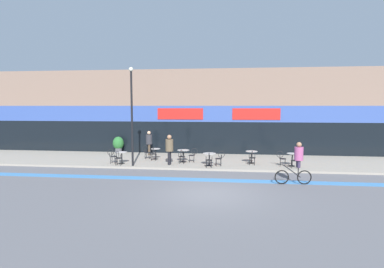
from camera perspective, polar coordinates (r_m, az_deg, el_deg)
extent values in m
plane|color=#5B5B60|center=(12.93, 3.44, -11.31)|extent=(120.00, 120.00, 0.00)
cube|color=gray|center=(19.97, 4.60, -5.19)|extent=(40.00, 5.50, 0.12)
cube|color=#7F6656|center=(24.39, 5.05, 4.22)|extent=(40.00, 4.00, 6.47)
cube|color=black|center=(22.54, 4.87, -0.74)|extent=(38.80, 0.10, 2.40)
cube|color=#334C93|center=(22.44, 4.91, 3.84)|extent=(39.20, 0.14, 1.20)
cube|color=red|center=(22.63, -2.26, 3.86)|extent=(3.46, 0.08, 0.84)
cube|color=red|center=(22.46, 12.12, 3.74)|extent=(3.46, 0.08, 0.84)
cube|color=#3D7AB7|center=(15.22, 3.94, -8.74)|extent=(36.00, 0.70, 0.01)
cylinder|color=black|center=(19.33, -13.20, -5.45)|extent=(0.37, 0.37, 0.02)
cylinder|color=black|center=(19.27, -13.23, -4.46)|extent=(0.07, 0.07, 0.70)
cylinder|color=#ADA8A3|center=(19.21, -13.25, -3.39)|extent=(0.67, 0.67, 0.02)
cylinder|color=black|center=(20.51, -6.94, -4.72)|extent=(0.35, 0.35, 0.02)
cylinder|color=black|center=(20.46, -6.95, -3.80)|extent=(0.07, 0.07, 0.69)
cylinder|color=#ADA8A3|center=(20.41, -6.96, -2.81)|extent=(0.63, 0.63, 0.02)
cylinder|color=black|center=(19.36, -1.67, -5.29)|extent=(0.42, 0.42, 0.02)
cylinder|color=black|center=(19.30, -1.67, -4.23)|extent=(0.07, 0.07, 0.75)
cylinder|color=#ADA8A3|center=(19.24, -1.68, -3.10)|extent=(0.77, 0.77, 0.02)
cylinder|color=black|center=(18.20, 3.32, -5.98)|extent=(0.43, 0.43, 0.02)
cylinder|color=black|center=(18.14, 3.33, -4.89)|extent=(0.07, 0.07, 0.72)
cylinder|color=#ADA8A3|center=(18.07, 3.34, -3.72)|extent=(0.79, 0.79, 0.02)
cylinder|color=black|center=(19.30, 11.24, -5.42)|extent=(0.41, 0.41, 0.02)
cylinder|color=black|center=(19.24, 11.26, -4.38)|extent=(0.07, 0.07, 0.74)
cylinder|color=#ADA8A3|center=(19.18, 11.28, -3.26)|extent=(0.74, 0.74, 0.02)
cylinder|color=black|center=(18.98, 18.51, -5.78)|extent=(0.36, 0.36, 0.02)
cylinder|color=black|center=(18.92, 18.54, -4.70)|extent=(0.07, 0.07, 0.75)
cylinder|color=#ADA8A3|center=(18.86, 18.58, -3.55)|extent=(0.65, 0.65, 0.02)
cylinder|color=black|center=(18.74, -13.80, -4.48)|extent=(0.40, 0.40, 0.03)
cylinder|color=black|center=(18.96, -14.04, -5.07)|extent=(0.03, 0.03, 0.42)
cylinder|color=black|center=(18.86, -13.24, -5.10)|extent=(0.03, 0.03, 0.42)
cylinder|color=black|center=(18.70, -14.34, -5.22)|extent=(0.03, 0.03, 0.42)
cylinder|color=black|center=(18.61, -13.53, -5.25)|extent=(0.03, 0.03, 0.42)
torus|color=black|center=(18.54, -14.00, -3.77)|extent=(0.03, 0.41, 0.41)
cylinder|color=black|center=(18.62, -14.48, -4.16)|extent=(0.03, 0.03, 0.23)
cylinder|color=black|center=(18.51, -13.49, -4.20)|extent=(0.03, 0.03, 0.23)
cylinder|color=black|center=(19.44, -14.76, -4.15)|extent=(0.40, 0.40, 0.03)
cylinder|color=black|center=(19.56, -14.21, -4.75)|extent=(0.03, 0.03, 0.42)
cylinder|color=black|center=(19.30, -14.50, -4.89)|extent=(0.03, 0.03, 0.42)
cylinder|color=black|center=(19.66, -14.98, -4.72)|extent=(0.03, 0.03, 0.42)
cylinder|color=black|center=(19.40, -15.28, -4.86)|extent=(0.03, 0.03, 0.42)
torus|color=black|center=(19.46, -15.25, -3.37)|extent=(0.41, 0.03, 0.41)
cylinder|color=black|center=(19.64, -15.06, -3.69)|extent=(0.03, 0.03, 0.23)
cylinder|color=black|center=(19.33, -15.42, -3.84)|extent=(0.03, 0.03, 0.23)
cylinder|color=black|center=(19.92, -7.32, -3.79)|extent=(0.41, 0.41, 0.03)
cylinder|color=black|center=(20.12, -7.62, -4.36)|extent=(0.03, 0.03, 0.42)
cylinder|color=black|center=(20.06, -6.84, -4.37)|extent=(0.03, 0.03, 0.42)
cylinder|color=black|center=(19.85, -7.79, -4.49)|extent=(0.03, 0.03, 0.42)
cylinder|color=black|center=(19.79, -7.00, -4.51)|extent=(0.03, 0.03, 0.42)
torus|color=black|center=(19.71, -7.43, -3.12)|extent=(0.04, 0.41, 0.41)
cylinder|color=black|center=(19.77, -7.91, -3.50)|extent=(0.03, 0.03, 0.23)
cylinder|color=black|center=(19.70, -6.94, -3.52)|extent=(0.03, 0.03, 0.23)
cylinder|color=black|center=(20.58, -8.44, -3.51)|extent=(0.40, 0.40, 0.03)
cylinder|color=black|center=(20.71, -7.96, -4.08)|extent=(0.03, 0.03, 0.42)
cylinder|color=black|center=(20.45, -8.15, -4.21)|extent=(0.03, 0.03, 0.42)
cylinder|color=black|center=(20.79, -8.71, -4.06)|extent=(0.03, 0.03, 0.42)
cylinder|color=black|center=(20.52, -8.91, -4.18)|extent=(0.03, 0.03, 0.42)
torus|color=black|center=(20.59, -8.91, -2.78)|extent=(0.41, 0.03, 0.41)
cylinder|color=black|center=(20.77, -8.78, -3.08)|extent=(0.03, 0.03, 0.23)
cylinder|color=black|center=(20.44, -9.03, -3.22)|extent=(0.03, 0.03, 0.23)
cylinder|color=black|center=(18.75, -1.92, -4.32)|extent=(0.45, 0.45, 0.03)
cylinder|color=black|center=(18.96, -2.21, -4.91)|extent=(0.03, 0.03, 0.42)
cylinder|color=black|center=(18.89, -1.39, -4.95)|extent=(0.03, 0.03, 0.42)
cylinder|color=black|center=(18.70, -2.45, -5.05)|extent=(0.03, 0.03, 0.42)
cylinder|color=black|center=(18.62, -1.62, -5.09)|extent=(0.03, 0.03, 0.42)
torus|color=black|center=(18.55, -2.06, -3.61)|extent=(0.08, 0.41, 0.41)
cylinder|color=black|center=(18.62, -2.57, -4.00)|extent=(0.03, 0.03, 0.23)
cylinder|color=black|center=(18.52, -1.55, -4.04)|extent=(0.03, 0.03, 0.23)
cylinder|color=black|center=(19.22, -0.05, -4.08)|extent=(0.45, 0.45, 0.03)
cylinder|color=black|center=(19.12, -0.46, -4.82)|extent=(0.03, 0.03, 0.42)
cylinder|color=black|center=(19.39, -0.47, -4.67)|extent=(0.03, 0.03, 0.42)
cylinder|color=black|center=(19.12, 0.38, -4.82)|extent=(0.03, 0.03, 0.42)
cylinder|color=black|center=(19.40, 0.36, -4.67)|extent=(0.03, 0.03, 0.42)
torus|color=black|center=(19.18, 0.46, -3.31)|extent=(0.41, 0.08, 0.41)
cylinder|color=black|center=(19.03, 0.47, -3.79)|extent=(0.03, 0.03, 0.23)
cylinder|color=black|center=(19.37, 0.45, -3.63)|extent=(0.03, 0.03, 0.23)
cylinder|color=black|center=(17.58, 3.23, -4.98)|extent=(0.45, 0.45, 0.03)
cylinder|color=black|center=(17.75, 2.74, -5.62)|extent=(0.03, 0.03, 0.42)
cylinder|color=black|center=(17.77, 3.64, -5.61)|extent=(0.03, 0.03, 0.42)
cylinder|color=black|center=(17.48, 2.80, -5.79)|extent=(0.03, 0.03, 0.42)
cylinder|color=black|center=(17.50, 3.71, -5.78)|extent=(0.03, 0.03, 0.42)
torus|color=black|center=(17.37, 3.27, -4.23)|extent=(0.08, 0.41, 0.41)
cylinder|color=black|center=(17.38, 2.70, -4.67)|extent=(0.03, 0.03, 0.23)
cylinder|color=black|center=(17.41, 3.83, -4.66)|extent=(0.03, 0.03, 0.23)
cylinder|color=black|center=(18.10, 5.07, -4.69)|extent=(0.43, 0.43, 0.03)
cylinder|color=black|center=(18.00, 4.65, -5.48)|extent=(0.03, 0.03, 0.42)
cylinder|color=black|center=(18.27, 4.60, -5.31)|extent=(0.03, 0.03, 0.42)
cylinder|color=black|center=(18.01, 5.54, -5.47)|extent=(0.03, 0.03, 0.42)
cylinder|color=black|center=(18.29, 5.48, -5.31)|extent=(0.03, 0.03, 0.42)
torus|color=black|center=(18.07, 5.62, -3.87)|extent=(0.41, 0.06, 0.41)
cylinder|color=black|center=(17.92, 5.65, -4.39)|extent=(0.03, 0.03, 0.23)
cylinder|color=black|center=(18.26, 5.58, -4.20)|extent=(0.03, 0.03, 0.23)
cylinder|color=black|center=(18.69, 11.40, -4.46)|extent=(0.45, 0.45, 0.03)
cylinder|color=black|center=(18.87, 10.98, -5.05)|extent=(0.03, 0.03, 0.42)
cylinder|color=black|center=(18.86, 11.84, -5.08)|extent=(0.03, 0.03, 0.42)
cylinder|color=black|center=(18.60, 10.92, -5.20)|extent=(0.03, 0.03, 0.42)
cylinder|color=black|center=(18.58, 11.79, -5.23)|extent=(0.03, 0.03, 0.42)
torus|color=black|center=(18.48, 11.38, -3.75)|extent=(0.09, 0.41, 0.41)
cylinder|color=black|center=(18.51, 10.84, -4.15)|extent=(0.03, 0.03, 0.23)
cylinder|color=black|center=(18.49, 11.90, -4.18)|extent=(0.03, 0.03, 0.23)
cylinder|color=black|center=(18.38, 18.90, -4.81)|extent=(0.42, 0.42, 0.03)
cylinder|color=black|center=(18.53, 18.39, -5.42)|extent=(0.03, 0.03, 0.42)
cylinder|color=black|center=(18.58, 19.25, -5.42)|extent=(0.03, 0.03, 0.42)
cylinder|color=black|center=(18.26, 18.51, -5.58)|extent=(0.03, 0.03, 0.42)
cylinder|color=black|center=(18.31, 19.38, -5.58)|extent=(0.03, 0.03, 0.42)
torus|color=black|center=(18.17, 19.01, -4.09)|extent=(0.05, 0.41, 0.41)
cylinder|color=black|center=(18.17, 18.46, -4.51)|extent=(0.03, 0.03, 0.23)
cylinder|color=black|center=(18.22, 19.53, -4.51)|extent=(0.03, 0.03, 0.23)
cylinder|color=black|center=(18.80, 16.90, -4.53)|extent=(0.46, 0.46, 0.03)
cylinder|color=black|center=(18.98, 17.30, -5.14)|extent=(0.03, 0.03, 0.42)
cylinder|color=black|center=(18.71, 17.33, -5.29)|extent=(0.03, 0.03, 0.42)
cylinder|color=black|center=(18.97, 16.45, -5.12)|extent=(0.03, 0.03, 0.42)
cylinder|color=black|center=(18.70, 16.47, -5.27)|extent=(0.03, 0.03, 0.42)
torus|color=black|center=(18.76, 16.41, -3.73)|extent=(0.41, 0.09, 0.41)
cylinder|color=black|center=(18.95, 16.39, -4.05)|extent=(0.03, 0.03, 0.23)
cylinder|color=black|center=(18.61, 16.41, -4.22)|extent=(0.03, 0.03, 0.23)
cylinder|color=#4C4C51|center=(23.60, -13.83, -3.03)|extent=(0.51, 0.51, 0.42)
ellipsoid|color=#28662D|center=(23.52, -13.86, -1.69)|extent=(0.82, 0.82, 0.99)
cylinder|color=black|center=(18.13, -11.37, 2.83)|extent=(0.12, 0.12, 5.64)
sphere|color=beige|center=(18.24, -11.54, 11.97)|extent=(0.26, 0.26, 0.26)
torus|color=black|center=(14.98, 16.73, -7.87)|extent=(0.68, 0.09, 0.68)
torus|color=black|center=(15.25, 20.61, -7.74)|extent=(0.68, 0.09, 0.68)
cylinder|color=black|center=(15.03, 18.53, -6.74)|extent=(0.82, 0.09, 0.61)
cylinder|color=black|center=(15.12, 19.57, -6.90)|extent=(0.04, 0.04, 0.48)
cylinder|color=black|center=(14.87, 16.99, -5.69)|extent=(0.06, 0.48, 0.03)
cylinder|color=#382D47|center=(14.97, 19.70, -5.43)|extent=(0.15, 0.15, 0.34)
cylinder|color=#382D47|center=(15.11, 19.53, -5.32)|extent=(0.15, 0.15, 0.34)
cylinder|color=#A84C7F|center=(14.96, 19.67, -3.55)|extent=(0.43, 0.43, 0.63)
sphere|color=#9E7051|center=(14.90, 19.73, -1.91)|extent=(0.23, 0.23, 0.23)
cylinder|color=#4C3D2D|center=(22.26, -8.17, -2.93)|extent=(0.20, 0.20, 0.80)
cylinder|color=#4C3D2D|center=(22.09, -8.15, -2.99)|extent=(0.20, 0.20, 0.80)
cylinder|color=#2D2D33|center=(22.08, -8.19, -1.03)|extent=(0.57, 0.57, 0.70)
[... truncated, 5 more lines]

